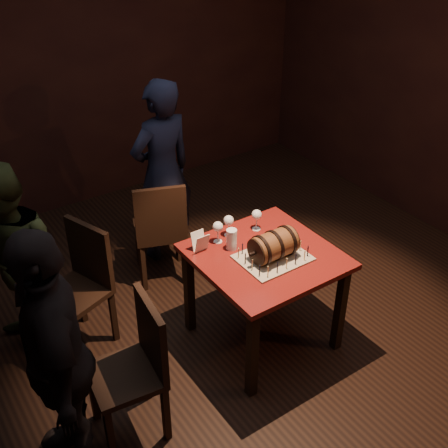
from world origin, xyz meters
The scene contains 16 objects.
room_shell centered at (0.00, 0.00, 1.40)m, with size 5.04×5.04×2.80m.
pub_table centered at (0.19, -0.15, 0.64)m, with size 0.90×0.90×0.75m.
cake_board centered at (0.20, -0.22, 0.76)m, with size 0.45×0.35×0.01m, color #A89C87.
barrel_cake centered at (0.20, -0.22, 0.86)m, with size 0.35×0.21×0.21m.
birthday_candles centered at (0.20, -0.22, 0.80)m, with size 0.40×0.30×0.09m.
wine_glass_left centered at (0.01, 0.14, 0.87)m, with size 0.07×0.07×0.16m.
wine_glass_mid centered at (0.12, 0.17, 0.87)m, with size 0.07×0.07×0.16m.
wine_glass_right centered at (0.33, 0.12, 0.87)m, with size 0.07×0.07×0.16m.
pint_of_ale centered at (0.04, 0.03, 0.82)m, with size 0.07×0.07×0.15m.
menu_card centered at (-0.14, 0.13, 0.81)m, with size 0.10×0.05×0.13m, color white, non-canonical shape.
chair_back centered at (-0.07, 0.85, 0.52)m, with size 0.52×0.52×0.93m.
chair_left_rear centered at (-0.84, 0.56, 0.52)m, with size 0.51×0.51×0.93m.
chair_left_front centered at (-0.88, -0.34, 0.52)m, with size 0.45×0.45×0.93m.
person_back centered at (0.17, 1.21, 0.80)m, with size 0.58×0.38×1.59m, color black.
person_left_rear centered at (-1.26, 0.62, 0.74)m, with size 0.72×0.56×1.48m, color #30391C.
person_left_front centered at (-1.30, -0.32, 0.79)m, with size 0.93×0.39×1.58m, color black.
Camera 1 is at (-1.76, -2.53, 2.93)m, focal length 45.00 mm.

